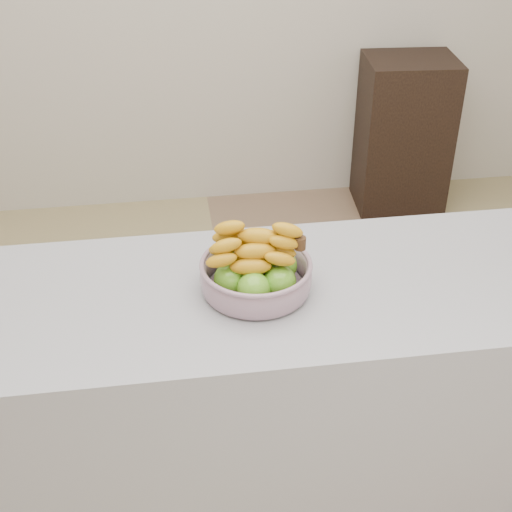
{
  "coord_description": "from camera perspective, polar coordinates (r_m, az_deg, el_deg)",
  "views": [
    {
      "loc": [
        -0.23,
        -1.59,
        1.95
      ],
      "look_at": [
        -0.03,
        -0.16,
        1.0
      ],
      "focal_mm": 50.0,
      "sensor_mm": 36.0,
      "label": 1
    }
  ],
  "objects": [
    {
      "name": "ground",
      "position": [
        2.53,
        0.11,
        -17.22
      ],
      "size": [
        4.0,
        4.0,
        0.0
      ],
      "primitive_type": "plane",
      "color": "#9D8F60",
      "rests_on": "ground"
    },
    {
      "name": "counter",
      "position": [
        2.09,
        0.76,
        -12.65
      ],
      "size": [
        2.0,
        0.6,
        0.9
      ],
      "primitive_type": "cube",
      "color": "#9B9CA3",
      "rests_on": "ground"
    },
    {
      "name": "cabinet",
      "position": [
        3.92,
        11.71,
        9.47
      ],
      "size": [
        0.48,
        0.4,
        0.82
      ],
      "primitive_type": "cube",
      "rotation": [
        0.0,
        0.0,
        -0.07
      ],
      "color": "black",
      "rests_on": "ground"
    },
    {
      "name": "fruit_bowl",
      "position": [
        1.76,
        -0.01,
        -1.22
      ],
      "size": [
        0.28,
        0.28,
        0.18
      ],
      "rotation": [
        0.0,
        0.0,
        -0.23
      ],
      "color": "#A5AFC7",
      "rests_on": "counter"
    }
  ]
}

